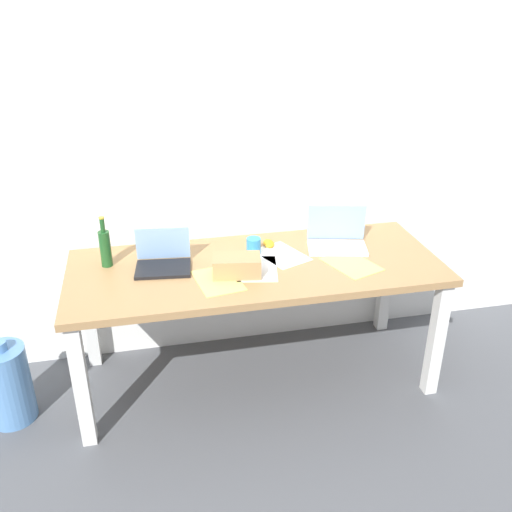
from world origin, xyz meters
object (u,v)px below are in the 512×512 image
Objects in this scene: computer_mouse at (269,243)px; desk at (256,278)px; laptop_left at (163,260)px; cardboard_box at (237,266)px; beer_bottle at (105,247)px; coffee_mug at (254,246)px; laptop_right at (337,238)px; water_cooler_jug at (7,384)px.

desk is at bearing -119.44° from computer_mouse.
laptop_left reaches higher than cardboard_box.
coffee_mug is at bearing -1.83° from beer_bottle.
coffee_mug is at bearing 83.61° from desk.
desk is 21.03× the size of coffee_mug.
beer_bottle is at bearing 159.12° from cardboard_box.
computer_mouse is at bearing 166.98° from laptop_right.
laptop_left is 1.04m from water_cooler_jug.
beer_bottle reaches higher than desk.
laptop_right is at bearing -0.58° from coffee_mug.
desk is 0.19m from coffee_mug.
coffee_mug reaches higher than desk.
laptop_left is at bearing 155.63° from cardboard_box.
computer_mouse is at bearing 51.83° from cardboard_box.
water_cooler_jug is at bearing -171.69° from coffee_mug.
computer_mouse is 1.59m from water_cooler_jug.
computer_mouse is at bearing 13.20° from laptop_left.
cardboard_box is 0.26m from coffee_mug.
laptop_left is 3.09× the size of computer_mouse.
laptop_left is at bearing -173.19° from coffee_mug.
beer_bottle is at bearing 178.17° from coffee_mug.
beer_bottle is at bearing -176.29° from computer_mouse.
laptop_right is (0.99, 0.06, 0.01)m from laptop_left.
laptop_left is 0.63m from computer_mouse.
laptop_left reaches higher than water_cooler_jug.
laptop_right reaches higher than water_cooler_jug.
coffee_mug reaches higher than water_cooler_jug.
laptop_right is at bearing -12.94° from computer_mouse.
desk is 1.42m from water_cooler_jug.
laptop_right is 1.94m from water_cooler_jug.
laptop_right is at bearing -1.36° from beer_bottle.
water_cooler_jug is at bearing 178.73° from cardboard_box.
water_cooler_jug is (-0.86, -0.14, -0.57)m from laptop_left.
laptop_left is 1.10× the size of beer_bottle.
laptop_right reaches higher than coffee_mug.
laptop_left reaches higher than desk.
water_cooler_jug is (-1.35, -0.07, -0.44)m from desk.
beer_bottle is 1.14× the size of cardboard_box.
computer_mouse is (0.90, 0.06, -0.09)m from beer_bottle.
computer_mouse is at bearing 10.87° from water_cooler_jug.
laptop_left is 0.84× the size of laptop_right.
coffee_mug is at bearing 58.81° from cardboard_box.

